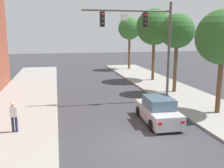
{
  "coord_description": "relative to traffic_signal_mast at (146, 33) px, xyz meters",
  "views": [
    {
      "loc": [
        -3.92,
        -10.94,
        5.36
      ],
      "look_at": [
        -0.34,
        5.45,
        2.0
      ],
      "focal_mm": 40.84,
      "sensor_mm": 36.0,
      "label": 1
    }
  ],
  "objects": [
    {
      "name": "street_tree_second",
      "position": [
        3.74,
        2.45,
        0.14
      ],
      "size": [
        3.01,
        3.01,
        6.9
      ],
      "color": "brown",
      "rests_on": "sidewalk_right"
    },
    {
      "name": "street_tree_farthest",
      "position": [
        3.94,
        17.97,
        0.65
      ],
      "size": [
        3.26,
        3.26,
        7.53
      ],
      "color": "brown",
      "rests_on": "sidewalk_right"
    },
    {
      "name": "car_lead_silver",
      "position": [
        -0.71,
        -4.47,
        -4.63
      ],
      "size": [
        1.96,
        4.3,
        1.6
      ],
      "color": "#B7B7BC",
      "rests_on": "ground"
    },
    {
      "name": "traffic_signal_mast",
      "position": [
        0.0,
        0.0,
        0.0
      ],
      "size": [
        6.79,
        0.38,
        7.5
      ],
      "color": "#514C47",
      "rests_on": "sidewalk_right"
    },
    {
      "name": "pedestrian_sidewalk_left_walker",
      "position": [
        -8.93,
        -4.66,
        -4.29
      ],
      "size": [
        0.36,
        0.22,
        1.64
      ],
      "color": "#232847",
      "rests_on": "sidewalk_left"
    },
    {
      "name": "ground_plane",
      "position": [
        -2.68,
        -7.44,
        -5.35
      ],
      "size": [
        120.0,
        120.0,
        0.0
      ],
      "primitive_type": "plane",
      "color": "#38383D"
    },
    {
      "name": "street_tree_nearest",
      "position": [
        3.78,
        -3.9,
        -0.26
      ],
      "size": [
        3.51,
        3.51,
        6.72
      ],
      "color": "brown",
      "rests_on": "sidewalk_right"
    },
    {
      "name": "street_tree_third",
      "position": [
        4.03,
        8.55,
        0.65
      ],
      "size": [
        3.95,
        3.95,
        7.86
      ],
      "color": "brown",
      "rests_on": "sidewalk_right"
    },
    {
      "name": "sidewalk_left",
      "position": [
        -9.18,
        -7.44,
        -5.28
      ],
      "size": [
        5.0,
        60.0,
        0.15
      ],
      "primitive_type": "cube",
      "color": "#99968E",
      "rests_on": "ground"
    }
  ]
}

